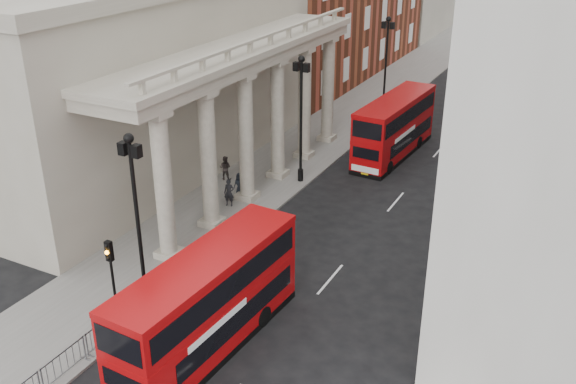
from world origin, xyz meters
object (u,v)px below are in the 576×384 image
at_px(lamp_post_mid, 301,111).
at_px(bus_near, 209,301).
at_px(lamp_post_north, 386,60).
at_px(pedestrian_c, 240,185).
at_px(pedestrian_b, 225,168).
at_px(bus_far, 395,126).
at_px(pedestrian_a, 229,193).
at_px(traffic_light, 111,269).
at_px(lamp_post_south, 137,211).

height_order(lamp_post_mid, bus_near, lamp_post_mid).
xyz_separation_m(lamp_post_north, pedestrian_c, (-2.31, -19.91, -4.02)).
xyz_separation_m(bus_near, pedestrian_b, (-8.79, 14.98, -1.31)).
relative_size(lamp_post_north, pedestrian_b, 5.09).
xyz_separation_m(lamp_post_mid, bus_far, (3.82, 7.55, -2.67)).
distance_m(bus_near, bus_far, 24.62).
relative_size(lamp_post_mid, pedestrian_a, 4.89).
bearing_deg(traffic_light, pedestrian_b, 106.22).
relative_size(bus_near, bus_far, 1.00).
relative_size(traffic_light, pedestrian_a, 2.53).
distance_m(traffic_light, bus_near, 4.35).
distance_m(lamp_post_north, pedestrian_a, 21.86).
bearing_deg(lamp_post_north, pedestrian_b, -104.07).
bearing_deg(bus_near, bus_far, 94.25).
distance_m(lamp_post_south, bus_near, 5.14).
distance_m(lamp_post_south, pedestrian_c, 12.95).
relative_size(lamp_post_north, traffic_light, 1.93).
height_order(bus_far, pedestrian_b, bus_far).
relative_size(lamp_post_north, pedestrian_a, 4.89).
distance_m(lamp_post_north, pedestrian_c, 20.44).
distance_m(lamp_post_mid, pedestrian_b, 6.38).
relative_size(bus_near, pedestrian_c, 6.51).
height_order(lamp_post_south, traffic_light, lamp_post_south).
distance_m(lamp_post_south, traffic_light, 2.71).
xyz_separation_m(lamp_post_south, bus_near, (4.26, -1.07, -2.66)).
distance_m(traffic_light, pedestrian_c, 14.49).
bearing_deg(pedestrian_b, traffic_light, 94.16).
height_order(lamp_post_south, lamp_post_mid, same).
bearing_deg(lamp_post_north, pedestrian_c, -96.63).
distance_m(lamp_post_south, bus_far, 24.01).
xyz_separation_m(lamp_post_south, lamp_post_north, (0.00, 32.00, 0.00)).
bearing_deg(pedestrian_a, bus_far, 49.66).
xyz_separation_m(lamp_post_mid, pedestrian_a, (-2.16, -5.39, -3.94)).
distance_m(lamp_post_north, bus_near, 33.45).
relative_size(lamp_post_south, pedestrian_a, 4.89).
xyz_separation_m(traffic_light, pedestrian_b, (-4.63, 15.93, -2.17)).
distance_m(lamp_post_south, lamp_post_north, 32.00).
bearing_deg(bus_near, pedestrian_b, 123.62).
xyz_separation_m(bus_far, pedestrian_a, (-5.97, -12.94, -1.27)).
distance_m(bus_far, pedestrian_a, 14.31).
height_order(lamp_post_north, pedestrian_c, lamp_post_north).
bearing_deg(lamp_post_mid, bus_near, -75.99).
xyz_separation_m(bus_near, pedestrian_c, (-6.57, 13.17, -1.36)).
bearing_deg(lamp_post_south, traffic_light, -87.16).
relative_size(lamp_post_north, bus_far, 0.83).
relative_size(pedestrian_a, pedestrian_b, 1.04).
distance_m(lamp_post_mid, traffic_light, 18.11).
distance_m(bus_near, pedestrian_a, 13.39).
relative_size(lamp_post_north, pedestrian_c, 5.37).
xyz_separation_m(lamp_post_north, pedestrian_a, (-2.16, -21.39, -3.94)).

